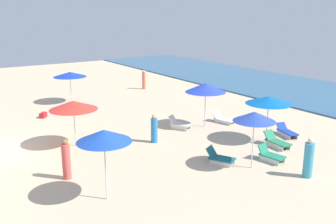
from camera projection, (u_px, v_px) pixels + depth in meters
ground_plane at (0, 152)px, 18.54m from camera, size 60.00×60.00×0.00m
ocean at (313, 93)px, 31.62m from camera, size 60.00×10.99×0.12m
umbrella_0 at (269, 100)px, 19.52m from camera, size 2.39×2.39×2.44m
lounge_chair_0_0 at (287, 132)px, 20.86m from camera, size 1.52×0.92×0.61m
lounge_chair_0_1 at (277, 142)px, 19.20m from camera, size 1.51×0.69×0.72m
umbrella_1 at (206, 87)px, 22.00m from camera, size 2.38×2.38×2.65m
lounge_chair_1_0 at (223, 119)px, 23.39m from camera, size 1.53×0.98×0.63m
lounge_chair_1_1 at (179, 124)px, 22.12m from camera, size 1.40×1.12×0.75m
umbrella_2 at (254, 117)px, 16.08m from camera, size 1.84×1.84×2.56m
lounge_chair_2_0 at (220, 158)px, 17.14m from camera, size 1.41×1.15×0.71m
lounge_chair_2_1 at (271, 155)px, 17.38m from camera, size 1.27×0.81×0.71m
umbrella_3 at (104, 136)px, 13.29m from camera, size 1.98×1.98×2.67m
umbrella_4 at (73, 105)px, 18.89m from camera, size 2.42×2.42×2.36m
umbrella_5 at (70, 74)px, 28.01m from camera, size 2.42×2.42×2.32m
beachgoer_0 at (309, 159)px, 15.57m from camera, size 0.49×0.49×1.70m
beachgoer_1 at (66, 160)px, 15.42m from camera, size 0.40×0.40×1.71m
beachgoer_2 at (154, 129)px, 19.75m from camera, size 0.46×0.46×1.51m
beachgoer_3 at (144, 80)px, 33.29m from camera, size 0.41×0.41×1.68m
cooler_box_0 at (43, 115)px, 24.51m from camera, size 0.63×0.60×0.32m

